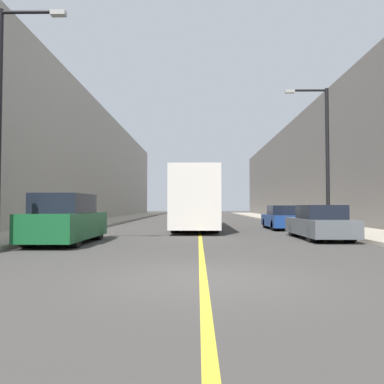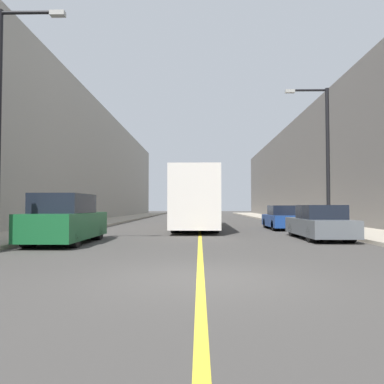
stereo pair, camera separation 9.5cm
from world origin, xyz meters
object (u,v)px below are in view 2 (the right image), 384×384
Objects in this scene: parked_suv_left at (66,221)px; car_right_near at (319,224)px; street_lamp_left at (4,111)px; street_lamp_right at (324,150)px; bus at (196,199)px; car_right_mid at (283,219)px.

parked_suv_left is 1.03× the size of car_right_near.
street_lamp_left is at bearing -160.93° from car_right_near.
bus is at bearing 149.19° from street_lamp_right.
car_right_mid is 0.58× the size of street_lamp_right.
bus is at bearing 62.90° from parked_suv_left.
car_right_mid is at bearing 90.30° from car_right_near.
street_lamp_left reaches higher than car_right_near.
car_right_mid is (10.33, 8.92, -0.21)m from parked_suv_left.
bus is 13.51m from street_lamp_left.
car_right_mid is 0.56× the size of street_lamp_left.
street_lamp_right is (13.18, 7.54, -0.19)m from street_lamp_left.
street_lamp_left is at bearing -118.54° from bus.
parked_suv_left is at bearing 55.18° from street_lamp_left.
street_lamp_left is at bearing -124.82° from parked_suv_left.
car_right_near is 1.08× the size of car_right_mid.
street_lamp_right is (6.86, -4.09, 2.55)m from bus.
car_right_near is (5.45, -7.55, -1.20)m from bus.
street_lamp_right is (1.40, 3.46, 3.75)m from car_right_near.
bus is 5.59m from car_right_mid.
street_lamp_right is at bearing 67.97° from car_right_near.
parked_suv_left is 10.57m from car_right_near.
bus reaches higher than car_right_mid.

